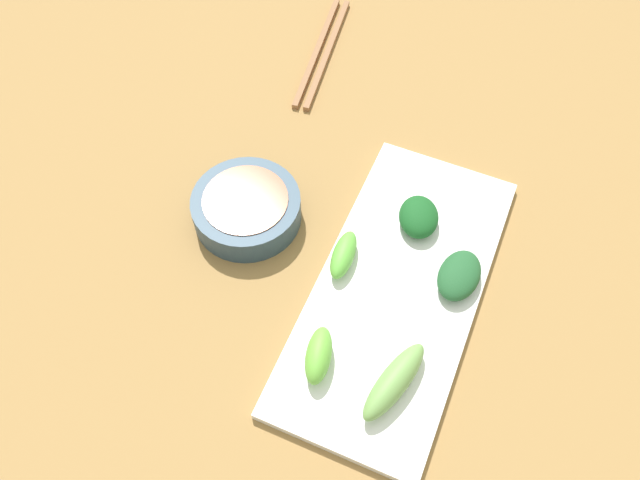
% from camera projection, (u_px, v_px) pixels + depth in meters
% --- Properties ---
extents(tabletop, '(2.10, 2.10, 0.02)m').
position_uv_depth(tabletop, '(335.00, 267.00, 0.75)').
color(tabletop, olive).
rests_on(tabletop, ground).
extents(sauce_bowl, '(0.13, 0.13, 0.04)m').
position_uv_depth(sauce_bowl, '(247.00, 208.00, 0.76)').
color(sauce_bowl, '#2E455A').
rests_on(sauce_bowl, tabletop).
extents(serving_plate, '(0.17, 0.38, 0.01)m').
position_uv_depth(serving_plate, '(398.00, 290.00, 0.72)').
color(serving_plate, white).
rests_on(serving_plate, tabletop).
extents(broccoli_stalk_0, '(0.05, 0.10, 0.03)m').
position_uv_depth(broccoli_stalk_0, '(394.00, 381.00, 0.64)').
color(broccoli_stalk_0, '#70A151').
rests_on(broccoli_stalk_0, serving_plate).
extents(broccoli_leafy_1, '(0.05, 0.07, 0.02)m').
position_uv_depth(broccoli_leafy_1, '(459.00, 275.00, 0.70)').
color(broccoli_leafy_1, '#22582E').
rests_on(broccoli_leafy_1, serving_plate).
extents(broccoli_stalk_2, '(0.03, 0.07, 0.03)m').
position_uv_depth(broccoli_stalk_2, '(343.00, 255.00, 0.72)').
color(broccoli_stalk_2, '#61B841').
rests_on(broccoli_stalk_2, serving_plate).
extents(broccoli_stalk_3, '(0.04, 0.07, 0.03)m').
position_uv_depth(broccoli_stalk_3, '(319.00, 355.00, 0.65)').
color(broccoli_stalk_3, '#69B63F').
rests_on(broccoli_stalk_3, serving_plate).
extents(broccoli_leafy_4, '(0.06, 0.07, 0.03)m').
position_uv_depth(broccoli_leafy_4, '(419.00, 217.00, 0.75)').
color(broccoli_leafy_4, '#175321').
rests_on(broccoli_leafy_4, serving_plate).
extents(chopsticks, '(0.06, 0.23, 0.01)m').
position_uv_depth(chopsticks, '(322.00, 52.00, 0.92)').
color(chopsticks, '#90603D').
rests_on(chopsticks, tabletop).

